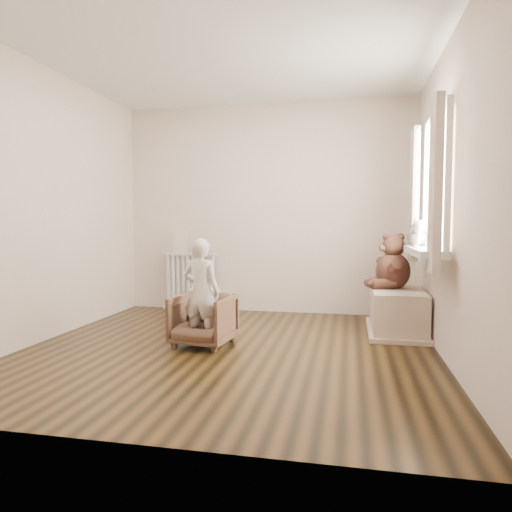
% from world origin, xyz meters
% --- Properties ---
extents(floor, '(3.60, 3.60, 0.01)m').
position_xyz_m(floor, '(0.00, 0.00, 0.00)').
color(floor, black).
rests_on(floor, ground).
extents(ceiling, '(3.60, 3.60, 0.01)m').
position_xyz_m(ceiling, '(0.00, 0.00, 2.60)').
color(ceiling, white).
rests_on(ceiling, ground).
extents(back_wall, '(3.60, 0.02, 2.60)m').
position_xyz_m(back_wall, '(0.00, 1.80, 1.30)').
color(back_wall, silver).
rests_on(back_wall, ground).
extents(front_wall, '(3.60, 0.02, 2.60)m').
position_xyz_m(front_wall, '(0.00, -1.80, 1.30)').
color(front_wall, silver).
rests_on(front_wall, ground).
extents(left_wall, '(0.02, 3.60, 2.60)m').
position_xyz_m(left_wall, '(-1.80, 0.00, 1.30)').
color(left_wall, silver).
rests_on(left_wall, ground).
extents(right_wall, '(0.02, 3.60, 2.60)m').
position_xyz_m(right_wall, '(1.80, 0.00, 1.30)').
color(right_wall, silver).
rests_on(right_wall, ground).
extents(window, '(0.03, 0.90, 1.10)m').
position_xyz_m(window, '(1.76, 0.30, 1.45)').
color(window, white).
rests_on(window, right_wall).
extents(window_sill, '(0.22, 1.10, 0.06)m').
position_xyz_m(window_sill, '(1.67, 0.30, 0.87)').
color(window_sill, silver).
rests_on(window_sill, right_wall).
extents(curtain_left, '(0.06, 0.26, 1.30)m').
position_xyz_m(curtain_left, '(1.65, -0.27, 1.39)').
color(curtain_left, beige).
rests_on(curtain_left, right_wall).
extents(curtain_right, '(0.06, 0.26, 1.30)m').
position_xyz_m(curtain_right, '(1.65, 0.87, 1.39)').
color(curtain_right, beige).
rests_on(curtain_right, right_wall).
extents(radiator, '(0.70, 0.13, 0.74)m').
position_xyz_m(radiator, '(-0.96, 1.68, 0.39)').
color(radiator, silver).
rests_on(radiator, floor).
extents(paper_doll, '(0.18, 0.02, 0.29)m').
position_xyz_m(paper_doll, '(-1.09, 1.68, 0.88)').
color(paper_doll, beige).
rests_on(paper_doll, radiator).
extents(tin_a, '(0.11, 0.11, 0.07)m').
position_xyz_m(tin_a, '(-0.86, 1.68, 0.77)').
color(tin_a, '#A59E8C').
rests_on(tin_a, radiator).
extents(tin_b, '(0.09, 0.09, 0.05)m').
position_xyz_m(tin_b, '(-0.75, 1.68, 0.76)').
color(tin_b, '#A59E8C').
rests_on(tin_b, radiator).
extents(toy_vanity, '(0.34, 0.24, 0.53)m').
position_xyz_m(toy_vanity, '(-0.76, 1.65, 0.28)').
color(toy_vanity, silver).
rests_on(toy_vanity, floor).
extents(armchair, '(0.57, 0.58, 0.47)m').
position_xyz_m(armchair, '(-0.26, 0.07, 0.23)').
color(armchair, brown).
rests_on(armchair, floor).
extents(child, '(0.38, 0.28, 0.96)m').
position_xyz_m(child, '(-0.26, 0.02, 0.50)').
color(child, white).
rests_on(child, armchair).
extents(toy_bench, '(0.50, 0.95, 0.45)m').
position_xyz_m(toy_bench, '(1.52, 0.95, 0.20)').
color(toy_bench, beige).
rests_on(toy_bench, floor).
extents(teddy_bear, '(0.53, 0.45, 0.56)m').
position_xyz_m(teddy_bear, '(1.48, 1.02, 0.67)').
color(teddy_bear, '#321912').
rests_on(teddy_bear, toy_bench).
extents(plush_cat, '(0.25, 0.33, 0.25)m').
position_xyz_m(plush_cat, '(1.66, 0.65, 1.00)').
color(plush_cat, '#696057').
rests_on(plush_cat, window_sill).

